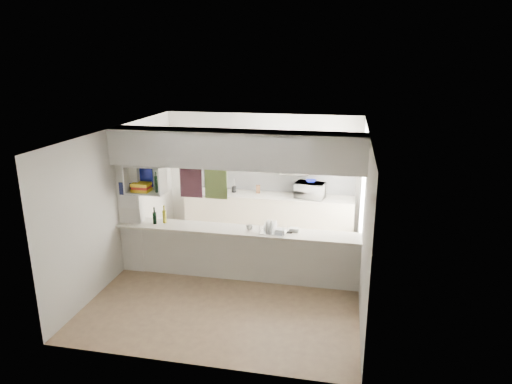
% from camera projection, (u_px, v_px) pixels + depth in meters
% --- Properties ---
extents(floor, '(4.80, 4.80, 0.00)m').
position_uv_depth(floor, '(237.00, 278.00, 8.02)').
color(floor, '#8B6950').
rests_on(floor, ground).
extents(ceiling, '(4.80, 4.80, 0.00)m').
position_uv_depth(ceiling, '(235.00, 131.00, 7.28)').
color(ceiling, white).
rests_on(ceiling, wall_back).
extents(wall_back, '(4.20, 0.00, 4.20)m').
position_uv_depth(wall_back, '(262.00, 174.00, 9.91)').
color(wall_back, silver).
rests_on(wall_back, floor).
extents(wall_left, '(0.00, 4.80, 4.80)m').
position_uv_depth(wall_left, '(120.00, 200.00, 8.05)').
color(wall_left, silver).
rests_on(wall_left, floor).
extents(wall_right, '(0.00, 4.80, 4.80)m').
position_uv_depth(wall_right, '(364.00, 216.00, 7.25)').
color(wall_right, silver).
rests_on(wall_right, floor).
extents(servery_partition, '(4.20, 0.50, 2.60)m').
position_uv_depth(servery_partition, '(225.00, 187.00, 7.58)').
color(servery_partition, silver).
rests_on(servery_partition, floor).
extents(cubby_shelf, '(0.65, 0.35, 0.50)m').
position_uv_depth(cubby_shelf, '(145.00, 180.00, 7.77)').
color(cubby_shelf, white).
rests_on(cubby_shelf, bulkhead).
extents(kitchen_run, '(3.60, 0.63, 2.24)m').
position_uv_depth(kitchen_run, '(267.00, 198.00, 9.76)').
color(kitchen_run, beige).
rests_on(kitchen_run, floor).
extents(microwave, '(0.66, 0.51, 0.33)m').
position_uv_depth(microwave, '(310.00, 190.00, 9.44)').
color(microwave, white).
rests_on(microwave, bench_top).
extents(bowl, '(0.22, 0.22, 0.05)m').
position_uv_depth(bowl, '(311.00, 181.00, 9.39)').
color(bowl, navy).
rests_on(bowl, microwave).
extents(dish_rack, '(0.46, 0.38, 0.23)m').
position_uv_depth(dish_rack, '(274.00, 228.00, 7.57)').
color(dish_rack, silver).
rests_on(dish_rack, breakfast_bar).
extents(cup, '(0.13, 0.13, 0.09)m').
position_uv_depth(cup, '(250.00, 227.00, 7.67)').
color(cup, white).
rests_on(cup, dish_rack).
extents(wine_bottles, '(0.22, 0.15, 0.32)m').
position_uv_depth(wine_bottles, '(160.00, 217.00, 8.00)').
color(wine_bottles, black).
rests_on(wine_bottles, breakfast_bar).
extents(plastic_tubs, '(0.60, 0.23, 0.08)m').
position_uv_depth(plastic_tubs, '(279.00, 229.00, 7.66)').
color(plastic_tubs, silver).
rests_on(plastic_tubs, breakfast_bar).
extents(utensil_jar, '(0.10, 0.10, 0.13)m').
position_uv_depth(utensil_jar, '(234.00, 189.00, 9.87)').
color(utensil_jar, black).
rests_on(utensil_jar, bench_top).
extents(knife_block, '(0.10, 0.09, 0.18)m').
position_uv_depth(knife_block, '(258.00, 189.00, 9.79)').
color(knife_block, brown).
rests_on(knife_block, bench_top).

